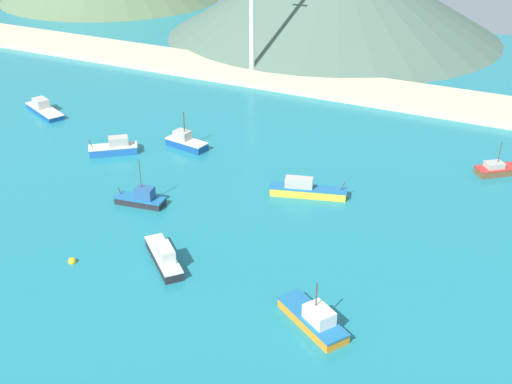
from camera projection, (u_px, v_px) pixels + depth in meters
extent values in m
cube|color=teal|center=(6.00, 288.00, 71.32)|extent=(260.00, 280.00, 0.50)
cube|color=orange|center=(312.00, 320.00, 65.26)|extent=(8.70, 6.86, 0.97)
cube|color=#1E669E|center=(312.00, 316.00, 64.99)|extent=(8.88, 7.00, 0.20)
cube|color=silver|center=(319.00, 315.00, 63.79)|extent=(3.64, 3.34, 1.48)
cylinder|color=#4C3823|center=(316.00, 294.00, 63.27)|extent=(0.15, 0.15, 2.72)
cube|color=#14478C|center=(187.00, 145.00, 104.23)|extent=(7.23, 3.52, 1.14)
cube|color=white|center=(187.00, 141.00, 103.92)|extent=(7.37, 3.59, 0.20)
cube|color=#B2ADA3|center=(182.00, 135.00, 103.99)|extent=(2.79, 2.23, 1.39)
cylinder|color=#4C3823|center=(184.00, 122.00, 102.63)|extent=(0.16, 0.16, 3.33)
cube|color=#232328|center=(140.00, 201.00, 87.58)|extent=(6.90, 3.19, 0.87)
cube|color=#1E669E|center=(140.00, 198.00, 87.33)|extent=(7.04, 3.25, 0.20)
cube|color=#28568C|center=(145.00, 193.00, 86.69)|extent=(2.55, 1.99, 1.57)
cylinder|color=#4C3823|center=(120.00, 191.00, 87.92)|extent=(0.54, 0.20, 1.18)
cylinder|color=#4C3823|center=(140.00, 174.00, 85.54)|extent=(0.11, 0.11, 3.94)
cube|color=#1E5BA8|center=(113.00, 150.00, 102.23)|extent=(7.24, 6.53, 1.16)
cube|color=white|center=(113.00, 146.00, 101.92)|extent=(7.39, 6.66, 0.20)
cube|color=#B2ADA3|center=(118.00, 141.00, 101.73)|extent=(3.48, 3.31, 1.39)
cylinder|color=#4C3823|center=(91.00, 144.00, 100.95)|extent=(0.59, 0.51, 1.57)
cube|color=#14478C|center=(45.00, 112.00, 117.91)|extent=(10.52, 6.72, 0.78)
cube|color=white|center=(45.00, 109.00, 117.69)|extent=(10.73, 6.86, 0.20)
cube|color=#B2ADA3|center=(41.00, 103.00, 118.17)|extent=(3.74, 3.20, 1.50)
cube|color=#232328|center=(164.00, 259.00, 75.10)|extent=(8.05, 7.30, 1.05)
cube|color=white|center=(163.00, 254.00, 74.81)|extent=(8.21, 7.45, 0.20)
cube|color=beige|center=(165.00, 252.00, 73.50)|extent=(3.42, 3.24, 1.58)
cube|color=brown|center=(498.00, 171.00, 95.88)|extent=(6.66, 6.13, 0.94)
cube|color=red|center=(499.00, 167.00, 95.61)|extent=(6.79, 6.25, 0.20)
cube|color=#B2ADA3|center=(494.00, 165.00, 95.21)|extent=(3.15, 3.06, 0.81)
cylinder|color=#4C3823|center=(500.00, 152.00, 94.39)|extent=(0.12, 0.12, 3.15)
cube|color=gold|center=(308.00, 192.00, 89.64)|extent=(10.58, 4.96, 1.11)
cube|color=#1E669E|center=(308.00, 188.00, 89.34)|extent=(10.79, 5.06, 0.20)
cube|color=#B2ADA3|center=(299.00, 182.00, 89.18)|extent=(4.07, 2.57, 1.36)
cylinder|color=#4C3823|center=(343.00, 186.00, 88.31)|extent=(0.65, 0.30, 1.50)
sphere|color=gold|center=(72.00, 261.00, 75.26)|extent=(0.94, 0.94, 0.94)
cube|color=beige|center=(295.00, 79.00, 133.89)|extent=(247.00, 14.89, 1.20)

